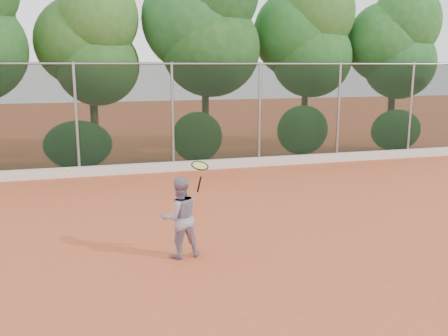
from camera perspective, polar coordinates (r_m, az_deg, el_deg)
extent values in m
plane|color=#BC512C|center=(10.04, 1.60, -8.12)|extent=(80.00, 80.00, 0.00)
cube|color=silver|center=(16.41, -5.66, 0.18)|extent=(24.00, 0.20, 0.30)
imported|color=gray|center=(8.97, -5.08, -5.63)|extent=(0.78, 0.64, 1.48)
cube|color=black|center=(16.34, -5.89, 5.81)|extent=(24.00, 0.01, 3.50)
cylinder|color=gray|center=(16.26, -6.02, 11.77)|extent=(24.00, 0.06, 0.06)
cylinder|color=gray|center=(16.08, -16.51, 5.30)|extent=(0.09, 0.09, 3.50)
cylinder|color=gray|center=(16.34, -5.89, 5.81)|extent=(0.09, 0.09, 3.50)
cylinder|color=gray|center=(17.13, 4.08, 6.10)|extent=(0.09, 0.09, 3.50)
cylinder|color=gray|center=(18.38, 12.95, 6.21)|extent=(0.09, 0.09, 3.50)
cylinder|color=gray|center=(20.00, 20.54, 6.19)|extent=(0.09, 0.09, 3.50)
cylinder|color=#3F2B18|center=(18.44, -14.53, 4.43)|extent=(0.28, 0.28, 2.40)
ellipsoid|color=#234E1A|center=(18.21, -14.24, 11.31)|extent=(2.90, 2.40, 2.80)
ellipsoid|color=#25511B|center=(18.52, -15.99, 13.70)|extent=(3.20, 2.70, 3.10)
ellipsoid|color=#2A581E|center=(18.09, -14.15, 16.40)|extent=(2.70, 2.30, 2.90)
cylinder|color=#3C2917|center=(18.65, -2.12, 5.80)|extent=(0.26, 0.26, 3.00)
ellipsoid|color=#2D6125|center=(18.51, -1.49, 13.51)|extent=(3.60, 3.00, 3.50)
ellipsoid|color=#2C742F|center=(18.75, -3.29, 16.54)|extent=(3.90, 3.20, 3.80)
cylinder|color=#402818|center=(20.23, 9.13, 5.70)|extent=(0.24, 0.24, 2.70)
ellipsoid|color=#1C4E1A|center=(20.13, 10.00, 12.34)|extent=(3.20, 2.70, 3.10)
ellipsoid|color=#1B501D|center=(20.22, 8.39, 14.94)|extent=(3.50, 2.90, 3.40)
ellipsoid|color=#25541D|center=(20.18, 10.58, 17.16)|extent=(3.00, 2.50, 3.10)
cylinder|color=#4A2D1C|center=(21.74, 18.48, 5.38)|extent=(0.28, 0.28, 2.50)
ellipsoid|color=#2A6F2C|center=(21.67, 19.46, 11.27)|extent=(3.00, 2.50, 2.90)
ellipsoid|color=#2E722B|center=(21.65, 18.03, 13.49)|extent=(3.30, 2.80, 3.20)
ellipsoid|color=#2F722B|center=(21.71, 20.14, 15.46)|extent=(2.80, 2.40, 3.00)
ellipsoid|color=#266529|center=(16.99, -16.33, 2.56)|extent=(2.20, 1.16, 1.60)
ellipsoid|color=#316727|center=(17.42, -3.07, 3.56)|extent=(1.80, 1.04, 1.76)
ellipsoid|color=#2F742C|center=(18.71, 8.98, 4.30)|extent=(2.00, 1.10, 1.84)
ellipsoid|color=#2D712B|center=(20.73, 19.06, 4.09)|extent=(2.16, 1.12, 1.64)
cylinder|color=black|center=(8.85, -2.85, -1.88)|extent=(0.08, 0.15, 0.31)
torus|color=black|center=(8.72, -2.78, 0.27)|extent=(0.40, 0.39, 0.13)
cylinder|color=#B3C63A|center=(8.72, -2.78, 0.27)|extent=(0.34, 0.33, 0.10)
sphere|color=#EAF136|center=(8.57, -17.43, -0.18)|extent=(0.06, 0.06, 0.06)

